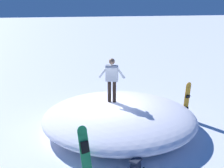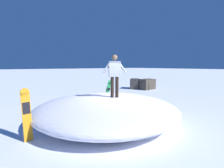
% 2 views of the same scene
% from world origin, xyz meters
% --- Properties ---
extents(ground, '(240.00, 240.00, 0.00)m').
position_xyz_m(ground, '(0.00, 0.00, 0.00)').
color(ground, white).
extents(snow_mound, '(8.19, 8.22, 1.08)m').
position_xyz_m(snow_mound, '(-0.31, -0.49, 0.54)').
color(snow_mound, white).
rests_on(snow_mound, ground).
extents(snowboarder_standing, '(0.56, 0.98, 1.77)m').
position_xyz_m(snowboarder_standing, '(0.03, -0.29, 2.11)').
color(snowboarder_standing, black).
rests_on(snowboarder_standing, snow_mound).
extents(snowboard_primary_upright, '(0.21, 0.30, 1.70)m').
position_xyz_m(snowboard_primary_upright, '(-0.28, -3.60, 0.88)').
color(snowboard_primary_upright, orange).
rests_on(snowboard_primary_upright, ground).
extents(snowboard_secondary_upright, '(0.48, 0.38, 1.53)m').
position_xyz_m(snowboard_secondary_upright, '(-2.97, 1.51, 0.79)').
color(snowboard_secondary_upright, '#1E8C47').
rests_on(snowboard_secondary_upright, ground).
extents(backpack_near, '(0.58, 0.65, 0.48)m').
position_xyz_m(backpack_near, '(-3.34, 0.10, 0.24)').
color(backpack_near, '#1E2333').
rests_on(backpack_near, ground).
extents(rock_outcrop, '(2.45, 2.23, 1.05)m').
position_xyz_m(rock_outcrop, '(-6.17, 8.13, 0.50)').
color(rock_outcrop, '#3D3A35').
rests_on(rock_outcrop, ground).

